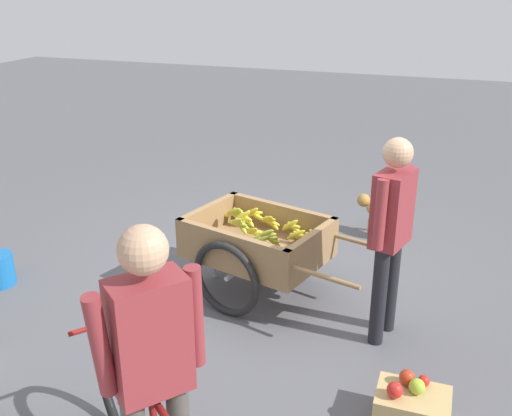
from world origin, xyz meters
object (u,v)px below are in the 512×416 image
object	(u,v)px
vendor_person	(391,224)
mixed_fruit_crate	(412,407)
cyclist_person	(152,359)
dog	(381,211)
fruit_cart	(258,246)

from	to	relation	value
vendor_person	mixed_fruit_crate	bearing A→B (deg)	108.77
vendor_person	cyclist_person	xyz separation A→B (m)	(0.81, 2.00, 0.05)
dog	mixed_fruit_crate	world-z (taller)	dog
cyclist_person	dog	world-z (taller)	cyclist_person
vendor_person	dog	distance (m)	1.98
vendor_person	mixed_fruit_crate	world-z (taller)	vendor_person
mixed_fruit_crate	fruit_cart	bearing A→B (deg)	-40.54
fruit_cart	mixed_fruit_crate	distance (m)	1.88
dog	fruit_cart	bearing A→B (deg)	61.97
cyclist_person	mixed_fruit_crate	xyz separation A→B (m)	(-1.11, -1.10, -0.84)
fruit_cart	mixed_fruit_crate	size ratio (longest dim) A/B	4.07
vendor_person	cyclist_person	size ratio (longest dim) A/B	0.96
fruit_cart	cyclist_person	distance (m)	2.38
vendor_person	fruit_cart	bearing A→B (deg)	-15.52
vendor_person	mixed_fruit_crate	distance (m)	1.24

